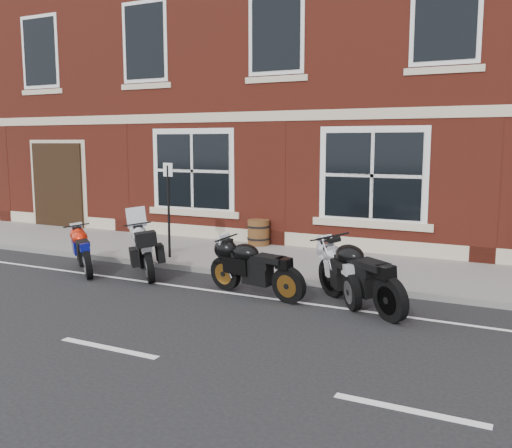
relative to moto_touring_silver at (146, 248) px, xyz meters
The scene contains 11 objects.
ground 2.43m from the moto_touring_silver, 18.52° to the right, with size 80.00×80.00×0.00m, color black.
sidewalk 3.22m from the moto_touring_silver, 45.04° to the left, with size 30.00×3.00×0.12m, color slate.
kerb 2.39m from the moto_touring_silver, 16.57° to the left, with size 30.00×0.16×0.12m, color slate.
pub_building 11.39m from the moto_touring_silver, 77.03° to the left, with size 24.00×12.00×12.00m, color maroon.
moto_touring_silver is the anchor object (origin of this frame).
moto_sport_red 1.37m from the moto_touring_silver, 162.83° to the right, with size 1.56×1.34×0.87m.
moto_sport_black 2.84m from the moto_touring_silver, ahead, with size 2.08×0.57×0.94m.
moto_sport_silver 4.22m from the moto_touring_silver, ahead, with size 1.32×1.71×0.92m.
moto_naked_black 4.71m from the moto_touring_silver, ahead, with size 1.93×1.55×1.05m.
barrel_planter 3.65m from the moto_touring_silver, 76.31° to the left, with size 0.59×0.59×0.66m.
parking_sign 1.47m from the moto_touring_silver, 102.04° to the left, with size 0.30×0.10×2.17m.
Camera 1 is at (5.08, -8.67, 2.74)m, focal length 40.00 mm.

